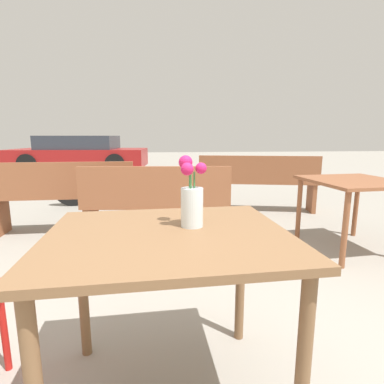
# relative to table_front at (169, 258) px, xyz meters

# --- Properties ---
(table_front) EXTENTS (0.99, 0.84, 0.76)m
(table_front) POSITION_rel_table_front_xyz_m (0.00, 0.00, 0.00)
(table_front) COLOR brown
(table_front) RESTS_ON ground_plane
(flower_vase) EXTENTS (0.11, 0.12, 0.30)m
(flower_vase) POSITION_rel_table_front_xyz_m (0.10, 0.07, 0.21)
(flower_vase) COLOR silver
(flower_vase) RESTS_ON table_front
(bench_near) EXTENTS (1.50, 0.49, 0.85)m
(bench_near) POSITION_rel_table_front_xyz_m (-0.09, 1.80, -0.20)
(bench_near) COLOR brown
(bench_near) RESTS_ON ground_plane
(bench_middle) EXTENTS (1.61, 0.39, 0.85)m
(bench_middle) POSITION_rel_table_front_xyz_m (-1.15, 2.38, -0.19)
(bench_middle) COLOR brown
(bench_middle) RESTS_ON ground_plane
(bench_far) EXTENTS (1.79, 0.71, 0.85)m
(bench_far) POSITION_rel_table_front_xyz_m (1.41, 3.18, -0.18)
(bench_far) COLOR brown
(bench_far) RESTS_ON ground_plane
(table_back) EXTENTS (0.90, 0.93, 0.71)m
(table_back) POSITION_rel_table_front_xyz_m (1.85, 1.57, -0.04)
(table_back) COLOR brown
(table_back) RESTS_ON ground_plane
(bicycle) EXTENTS (1.49, 0.44, 0.70)m
(bicycle) POSITION_rel_table_front_xyz_m (-1.04, 3.83, -0.33)
(bicycle) COLOR black
(bicycle) RESTS_ON ground_plane
(parked_car) EXTENTS (4.36, 2.06, 1.14)m
(parked_car) POSITION_rel_table_front_xyz_m (-2.70, 9.12, -0.10)
(parked_car) COLOR maroon
(parked_car) RESTS_ON ground_plane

